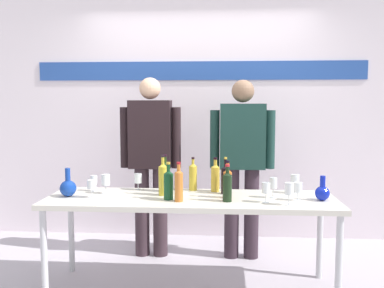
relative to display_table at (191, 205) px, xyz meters
The scene contains 25 objects.
ground_plane 0.69m from the display_table, ahead, with size 10.00×10.00×0.00m, color #B8AFBB.
back_wall 1.61m from the display_table, 90.00° to the left, with size 5.09×0.11×3.00m.
display_table is the anchor object (origin of this frame).
decanter_blue_left 0.99m from the display_table, behind, with size 0.13×0.13×0.23m.
decanter_blue_right 1.02m from the display_table, ahead, with size 0.11×0.11×0.19m.
presenter_left 0.89m from the display_table, 121.38° to the left, with size 0.59×0.22×1.73m.
presenter_right 0.89m from the display_table, 58.62° to the left, with size 0.61×0.22×1.71m.
wine_bottle_0 0.36m from the display_table, 21.52° to the right, with size 0.07×0.07×0.28m.
wine_bottle_1 0.25m from the display_table, 121.13° to the right, with size 0.06×0.06×0.30m.
wine_bottle_2 0.37m from the display_table, 137.55° to the left, with size 0.08×0.08×0.31m.
wine_bottle_3 0.31m from the display_table, 164.46° to the left, with size 0.07×0.07×0.33m.
wine_bottle_4 0.36m from the display_table, 29.26° to the left, with size 0.07×0.07×0.30m.
wine_bottle_5 0.36m from the display_table, 51.34° to the left, with size 0.07×0.07×0.29m.
wine_bottle_6 0.34m from the display_table, ahead, with size 0.07×0.07×0.29m.
wine_bottle_7 0.33m from the display_table, 89.29° to the left, with size 0.07×0.07×0.28m.
wine_bottle_8 0.26m from the display_table, 154.55° to the right, with size 0.07×0.07×0.29m.
wine_glass_left_0 0.87m from the display_table, 167.62° to the left, with size 0.06×0.06×0.13m.
wine_glass_left_1 0.56m from the display_table, 151.13° to the left, with size 0.06×0.06×0.14m.
wine_glass_left_2 0.74m from the display_table, behind, with size 0.07×0.07×0.16m.
wine_glass_left_3 0.80m from the display_table, behind, with size 0.07×0.07×0.14m.
wine_glass_right_0 0.67m from the display_table, ahead, with size 0.06×0.06×0.16m.
wine_glass_right_1 0.78m from the display_table, 15.12° to the right, with size 0.06×0.06×0.17m.
wine_glass_right_2 0.89m from the display_table, 13.98° to the left, with size 0.07×0.07×0.16m.
wine_glass_right_3 0.61m from the display_table, 12.30° to the right, with size 0.06×0.06×0.15m.
wine_glass_right_4 0.84m from the display_table, ahead, with size 0.07×0.07×0.14m.
Camera 1 is at (0.23, -3.21, 1.50)m, focal length 38.77 mm.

